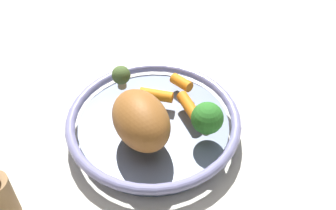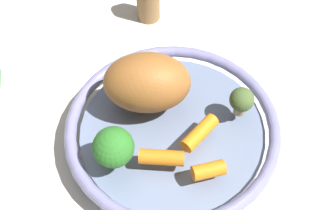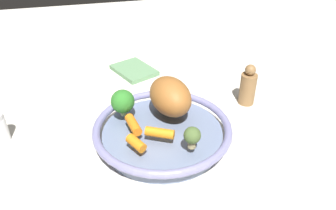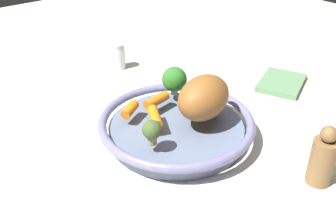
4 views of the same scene
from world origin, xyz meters
The scene contains 8 objects.
ground_plane centered at (0.00, 0.00, 0.00)m, with size 2.46×2.46×0.00m, color silver.
serving_bowl centered at (0.00, 0.00, 0.03)m, with size 0.33×0.33×0.05m.
roast_chicken_piece centered at (-0.05, 0.03, 0.10)m, with size 0.13×0.09×0.09m, color #9F602B.
baby_carrot_near_rim centered at (0.00, -0.07, 0.06)m, with size 0.02×0.02×0.06m, color orange.
baby_carrot_right centered at (0.04, -0.02, 0.06)m, with size 0.02×0.02×0.06m, color orange.
baby_carrot_center centered at (0.07, -0.07, 0.06)m, with size 0.02×0.02×0.05m, color orange.
broccoli_floret_small centered at (0.10, 0.04, 0.08)m, with size 0.04×0.04×0.05m.
broccoli_floret_mid centered at (-0.06, -0.08, 0.09)m, with size 0.06×0.06×0.07m.
Camera 2 is at (0.07, -0.34, 0.57)m, focal length 44.67 mm.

